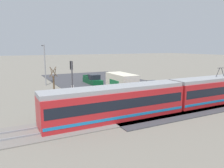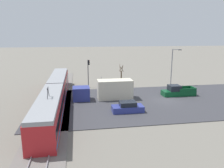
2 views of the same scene
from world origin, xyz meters
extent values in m
plane|color=slate|center=(0.00, 0.00, 0.00)|extent=(320.00, 320.00, 0.00)
cube|color=#38383D|center=(0.00, 0.00, 0.04)|extent=(18.08, 41.17, 0.08)
cube|color=slate|center=(0.00, 17.21, 0.04)|extent=(55.94, 4.40, 0.08)
cube|color=gray|center=(0.00, 16.49, 0.15)|extent=(54.82, 0.10, 0.14)
cube|color=gray|center=(0.00, 17.93, 0.15)|extent=(54.82, 0.10, 0.14)
cube|color=#B21E23|center=(-6.69, 17.21, 1.48)|extent=(14.61, 2.75, 2.80)
cube|color=black|center=(-6.69, 17.21, 1.81)|extent=(14.17, 2.78, 0.93)
cube|color=#1970AD|center=(-6.69, 17.21, 0.61)|extent=(14.46, 2.79, 0.27)
cube|color=gray|center=(-6.69, 17.21, 3.08)|extent=(14.61, 2.53, 0.40)
cube|color=#B21E23|center=(8.27, 17.21, 1.48)|extent=(14.61, 2.75, 2.80)
cube|color=black|center=(8.27, 17.21, 1.81)|extent=(14.17, 2.78, 0.93)
cube|color=#1970AD|center=(8.27, 17.21, 0.61)|extent=(14.46, 2.79, 0.27)
cube|color=gray|center=(8.27, 17.21, 3.08)|extent=(14.61, 2.53, 0.40)
cylinder|color=#2D2D33|center=(-7.14, 17.21, 3.83)|extent=(0.66, 0.07, 1.15)
cylinder|color=#2D2D33|center=(-6.24, 17.21, 3.83)|extent=(0.66, 0.07, 1.15)
cube|color=#2D2D33|center=(-6.69, 17.21, 4.38)|extent=(1.10, 0.08, 0.06)
cube|color=navy|center=(2.34, 13.35, 1.12)|extent=(2.53, 2.63, 2.08)
cube|color=beige|center=(2.34, 7.92, 1.61)|extent=(2.53, 5.59, 3.07)
cube|color=#196B38|center=(3.62, 7.92, 1.92)|extent=(0.02, 2.80, 0.77)
cube|color=#0C4723|center=(2.43, -3.16, 0.51)|extent=(2.00, 5.63, 0.86)
cube|color=black|center=(2.43, -2.37, 1.41)|extent=(1.84, 1.91, 0.94)
cube|color=#0C4723|center=(3.35, -4.34, 1.20)|extent=(0.12, 2.81, 0.50)
cube|color=#0C4723|center=(1.51, -4.34, 1.20)|extent=(0.12, 2.81, 0.50)
cube|color=#0C4723|center=(2.43, -5.86, 1.20)|extent=(1.84, 0.23, 0.50)
cube|color=red|center=(3.21, -5.95, 0.77)|extent=(0.14, 0.04, 0.18)
cube|color=navy|center=(-4.13, 7.30, 0.49)|extent=(1.87, 4.23, 0.82)
cube|color=black|center=(-4.13, 7.30, 1.20)|extent=(1.61, 2.20, 0.60)
cylinder|color=#47474C|center=(10.94, 11.74, 2.72)|extent=(0.16, 0.16, 5.45)
cube|color=black|center=(10.94, 11.56, 4.97)|extent=(0.28, 0.22, 0.95)
sphere|color=red|center=(10.94, 11.44, 5.29)|extent=(0.18, 0.18, 0.18)
sphere|color=#3C2C06|center=(10.94, 11.44, 4.97)|extent=(0.18, 0.18, 0.18)
sphere|color=black|center=(10.94, 11.44, 4.65)|extent=(0.18, 0.18, 0.18)
cylinder|color=brown|center=(11.56, 4.98, 1.51)|extent=(0.24, 0.24, 3.03)
cylinder|color=brown|center=(11.81, 4.98, 3.51)|extent=(0.09, 0.86, 1.17)
cylinder|color=brown|center=(11.56, 5.23, 3.61)|extent=(1.03, 0.09, 1.42)
cylinder|color=brown|center=(11.31, 4.98, 3.51)|extent=(0.09, 0.86, 1.17)
cylinder|color=brown|center=(11.56, 4.73, 3.61)|extent=(1.03, 0.09, 1.42)
cylinder|color=gray|center=(10.74, -5.46, 3.70)|extent=(0.20, 0.20, 7.41)
cylinder|color=gray|center=(10.74, -6.26, 7.29)|extent=(0.12, 1.60, 0.12)
cube|color=#515156|center=(10.74, -7.01, 7.23)|extent=(0.36, 0.60, 0.18)
cylinder|color=gray|center=(10.17, 9.26, 1.15)|extent=(0.06, 0.06, 2.30)
cube|color=white|center=(10.17, 9.23, 2.08)|extent=(0.32, 0.02, 0.44)
cube|color=red|center=(10.17, 9.22, 2.08)|extent=(0.31, 0.01, 0.10)
camera|label=1|loc=(18.06, 35.30, 7.00)|focal=35.00mm
camera|label=2|loc=(-31.43, 13.85, 10.26)|focal=35.00mm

